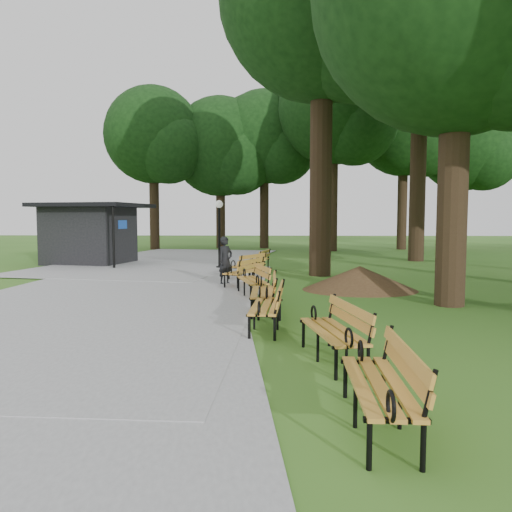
{
  "coord_description": "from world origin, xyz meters",
  "views": [
    {
      "loc": [
        0.36,
        -9.87,
        2.09
      ],
      "look_at": [
        -0.1,
        2.98,
        1.1
      ],
      "focal_mm": 34.01,
      "sensor_mm": 36.0,
      "label": 1
    }
  ],
  "objects_px": {
    "bench_7": "(258,260)",
    "lawn_tree_4": "(421,59)",
    "bench_5": "(244,272)",
    "bench_3": "(263,292)",
    "bench_4": "(252,281)",
    "bench_1": "(332,332)",
    "bench_2": "(266,307)",
    "lamp_post": "(219,219)",
    "dirt_mound": "(360,278)",
    "person": "(225,261)",
    "kiosk": "(89,234)",
    "bench_0": "(378,385)",
    "bench_6": "(247,266)"
  },
  "relations": [
    {
      "from": "bench_7",
      "to": "lawn_tree_4",
      "type": "xyz_separation_m",
      "value": [
        7.67,
        5.09,
        9.31
      ]
    },
    {
      "from": "bench_7",
      "to": "bench_5",
      "type": "bearing_deg",
      "value": 7.59
    },
    {
      "from": "bench_3",
      "to": "lawn_tree_4",
      "type": "relative_size",
      "value": 0.14
    },
    {
      "from": "lawn_tree_4",
      "to": "bench_4",
      "type": "bearing_deg",
      "value": -123.88
    },
    {
      "from": "bench_1",
      "to": "bench_2",
      "type": "relative_size",
      "value": 1.0
    },
    {
      "from": "lamp_post",
      "to": "lawn_tree_4",
      "type": "height_order",
      "value": "lawn_tree_4"
    },
    {
      "from": "dirt_mound",
      "to": "bench_3",
      "type": "distance_m",
      "value": 4.41
    },
    {
      "from": "person",
      "to": "lawn_tree_4",
      "type": "bearing_deg",
      "value": -4.24
    },
    {
      "from": "kiosk",
      "to": "person",
      "type": "bearing_deg",
      "value": -33.62
    },
    {
      "from": "dirt_mound",
      "to": "lawn_tree_4",
      "type": "height_order",
      "value": "lawn_tree_4"
    },
    {
      "from": "bench_2",
      "to": "lawn_tree_4",
      "type": "bearing_deg",
      "value": 158.46
    },
    {
      "from": "bench_1",
      "to": "lawn_tree_4",
      "type": "height_order",
      "value": "lawn_tree_4"
    },
    {
      "from": "bench_2",
      "to": "bench_3",
      "type": "bearing_deg",
      "value": -173.04
    },
    {
      "from": "person",
      "to": "bench_5",
      "type": "xyz_separation_m",
      "value": [
        0.59,
        -0.26,
        -0.33
      ]
    },
    {
      "from": "lamp_post",
      "to": "bench_5",
      "type": "bearing_deg",
      "value": -75.53
    },
    {
      "from": "bench_0",
      "to": "lawn_tree_4",
      "type": "xyz_separation_m",
      "value": [
        6.03,
        19.46,
        9.31
      ]
    },
    {
      "from": "kiosk",
      "to": "bench_5",
      "type": "relative_size",
      "value": 2.34
    },
    {
      "from": "lamp_post",
      "to": "bench_4",
      "type": "bearing_deg",
      "value": -76.92
    },
    {
      "from": "kiosk",
      "to": "bench_7",
      "type": "relative_size",
      "value": 2.34
    },
    {
      "from": "person",
      "to": "bench_4",
      "type": "xyz_separation_m",
      "value": [
        0.96,
        -2.4,
        -0.33
      ]
    },
    {
      "from": "lamp_post",
      "to": "bench_0",
      "type": "xyz_separation_m",
      "value": [
        3.3,
        -15.42,
        -1.64
      ]
    },
    {
      "from": "lamp_post",
      "to": "bench_3",
      "type": "bearing_deg",
      "value": -77.83
    },
    {
      "from": "bench_6",
      "to": "lawn_tree_4",
      "type": "xyz_separation_m",
      "value": [
        7.99,
        7.2,
        9.31
      ]
    },
    {
      "from": "person",
      "to": "bench_4",
      "type": "height_order",
      "value": "person"
    },
    {
      "from": "kiosk",
      "to": "lawn_tree_4",
      "type": "height_order",
      "value": "lawn_tree_4"
    },
    {
      "from": "bench_0",
      "to": "lawn_tree_4",
      "type": "bearing_deg",
      "value": 164.3
    },
    {
      "from": "bench_2",
      "to": "bench_7",
      "type": "xyz_separation_m",
      "value": [
        -0.46,
        10.09,
        0.0
      ]
    },
    {
      "from": "bench_5",
      "to": "bench_7",
      "type": "relative_size",
      "value": 1.0
    },
    {
      "from": "bench_5",
      "to": "bench_7",
      "type": "distance_m",
      "value": 4.14
    },
    {
      "from": "bench_0",
      "to": "bench_6",
      "type": "relative_size",
      "value": 1.0
    },
    {
      "from": "bench_6",
      "to": "bench_7",
      "type": "height_order",
      "value": "same"
    },
    {
      "from": "dirt_mound",
      "to": "bench_0",
      "type": "distance_m",
      "value": 9.59
    },
    {
      "from": "kiosk",
      "to": "lamp_post",
      "type": "xyz_separation_m",
      "value": [
        6.27,
        -2.01,
        0.69
      ]
    },
    {
      "from": "lamp_post",
      "to": "lawn_tree_4",
      "type": "bearing_deg",
      "value": 23.46
    },
    {
      "from": "lamp_post",
      "to": "bench_2",
      "type": "height_order",
      "value": "lamp_post"
    },
    {
      "from": "bench_2",
      "to": "bench_5",
      "type": "bearing_deg",
      "value": -168.68
    },
    {
      "from": "bench_3",
      "to": "bench_4",
      "type": "height_order",
      "value": "same"
    },
    {
      "from": "kiosk",
      "to": "bench_7",
      "type": "xyz_separation_m",
      "value": [
        7.93,
        -3.06,
        -0.95
      ]
    },
    {
      "from": "bench_2",
      "to": "bench_4",
      "type": "distance_m",
      "value": 3.85
    },
    {
      "from": "person",
      "to": "bench_4",
      "type": "relative_size",
      "value": 0.81
    },
    {
      "from": "bench_6",
      "to": "bench_4",
      "type": "bearing_deg",
      "value": 33.69
    },
    {
      "from": "person",
      "to": "bench_6",
      "type": "xyz_separation_m",
      "value": [
        0.59,
        1.76,
        -0.33
      ]
    },
    {
      "from": "bench_2",
      "to": "bench_7",
      "type": "bearing_deg",
      "value": -173.54
    },
    {
      "from": "kiosk",
      "to": "bench_3",
      "type": "height_order",
      "value": "kiosk"
    },
    {
      "from": "bench_4",
      "to": "bench_5",
      "type": "relative_size",
      "value": 1.0
    },
    {
      "from": "lamp_post",
      "to": "bench_4",
      "type": "relative_size",
      "value": 1.5
    },
    {
      "from": "dirt_mound",
      "to": "bench_2",
      "type": "xyz_separation_m",
      "value": [
        -2.68,
        -5.19,
        0.09
      ]
    },
    {
      "from": "bench_0",
      "to": "bench_6",
      "type": "distance_m",
      "value": 12.42
    },
    {
      "from": "bench_0",
      "to": "bench_1",
      "type": "xyz_separation_m",
      "value": [
        -0.17,
        2.29,
        0.0
      ]
    },
    {
      "from": "lawn_tree_4",
      "to": "bench_5",
      "type": "bearing_deg",
      "value": -130.9
    }
  ]
}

